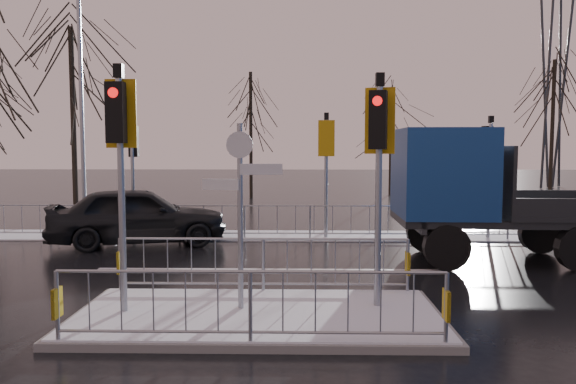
{
  "coord_description": "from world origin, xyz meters",
  "views": [
    {
      "loc": [
        0.68,
        -8.97,
        2.85
      ],
      "look_at": [
        0.42,
        3.83,
        1.8
      ],
      "focal_mm": 35.0,
      "sensor_mm": 36.0,
      "label": 1
    }
  ],
  "objects_px": {
    "flatbed_truck": "(482,191)",
    "street_lamp_left": "(83,96)",
    "traffic_island": "(257,297)",
    "car_far_lane": "(139,216)"
  },
  "relations": [
    {
      "from": "car_far_lane",
      "to": "street_lamp_left",
      "type": "bearing_deg",
      "value": 28.56
    },
    {
      "from": "traffic_island",
      "to": "street_lamp_left",
      "type": "bearing_deg",
      "value": 124.07
    },
    {
      "from": "car_far_lane",
      "to": "flatbed_truck",
      "type": "relative_size",
      "value": 0.7
    },
    {
      "from": "flatbed_truck",
      "to": "street_lamp_left",
      "type": "bearing_deg",
      "value": 158.46
    },
    {
      "from": "car_far_lane",
      "to": "street_lamp_left",
      "type": "relative_size",
      "value": 0.61
    },
    {
      "from": "traffic_island",
      "to": "flatbed_truck",
      "type": "xyz_separation_m",
      "value": [
        5.21,
        4.9,
        1.35
      ]
    },
    {
      "from": "traffic_island",
      "to": "street_lamp_left",
      "type": "height_order",
      "value": "street_lamp_left"
    },
    {
      "from": "car_far_lane",
      "to": "flatbed_truck",
      "type": "xyz_separation_m",
      "value": [
        9.15,
        -2.08,
        0.89
      ]
    },
    {
      "from": "traffic_island",
      "to": "car_far_lane",
      "type": "xyz_separation_m",
      "value": [
        -3.95,
        6.97,
        0.46
      ]
    },
    {
      "from": "flatbed_truck",
      "to": "street_lamp_left",
      "type": "relative_size",
      "value": 0.87
    }
  ]
}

